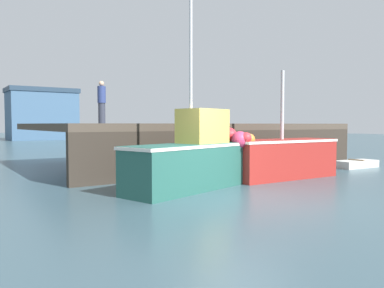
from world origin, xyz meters
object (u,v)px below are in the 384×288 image
fishing_boat_near_left (193,159)px  rowboat (356,164)px  fishing_boat_near_right (279,156)px  dockworker (102,102)px

fishing_boat_near_left → rowboat: bearing=4.0°
fishing_boat_near_right → dockworker: dockworker is taller
fishing_boat_near_right → rowboat: size_ratio=2.17×
dockworker → fishing_boat_near_right: bearing=-61.4°
rowboat → dockworker: (-8.56, 6.17, 2.56)m
fishing_boat_near_right → dockworker: size_ratio=2.42×
fishing_boat_near_right → rowboat: (4.96, 0.43, -0.58)m
fishing_boat_near_left → dockworker: size_ratio=2.94×
dockworker → rowboat: bearing=-35.8°
dockworker → fishing_boat_near_left: bearing=-89.6°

